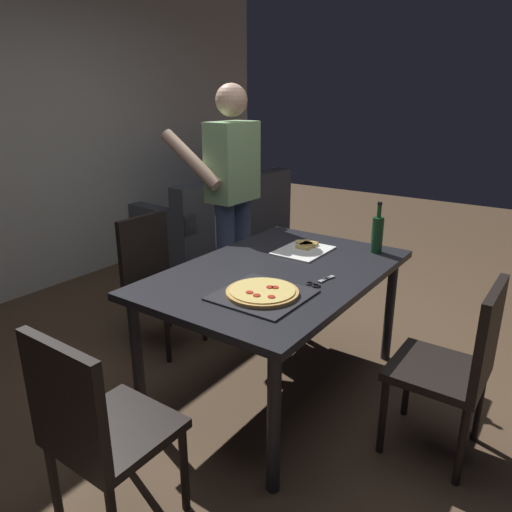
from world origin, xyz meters
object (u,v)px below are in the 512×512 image
object	(u,v)px
dining_table	(278,282)
chair_near_camera	(458,361)
wine_bottle	(377,234)
pepperoni_pizza_on_tray	(262,293)
chair_left_end	(95,425)
couch	(220,223)
chair_far_side	(156,273)
person_serving_pizza	(231,193)
kitchen_scissors	(318,282)

from	to	relation	value
dining_table	chair_near_camera	xyz separation A→B (m)	(-0.00, -0.99, -0.16)
wine_bottle	pepperoni_pizza_on_tray	bearing A→B (deg)	168.84
chair_near_camera	wine_bottle	bearing A→B (deg)	47.42
chair_left_end	couch	distance (m)	3.73
chair_far_side	wine_bottle	bearing A→B (deg)	-65.23
dining_table	couch	world-z (taller)	couch
person_serving_pizza	dining_table	bearing A→B (deg)	-126.46
wine_bottle	chair_left_end	bearing A→B (deg)	169.98
dining_table	chair_far_side	size ratio (longest dim) A/B	1.70
dining_table	couch	size ratio (longest dim) A/B	0.87
couch	person_serving_pizza	world-z (taller)	person_serving_pizza
dining_table	chair_near_camera	world-z (taller)	chair_near_camera
chair_left_end	person_serving_pizza	bearing A→B (deg)	22.97
chair_left_end	person_serving_pizza	world-z (taller)	person_serving_pizza
chair_left_end	pepperoni_pizza_on_tray	size ratio (longest dim) A/B	2.17
wine_bottle	kitchen_scissors	world-z (taller)	wine_bottle
person_serving_pizza	wine_bottle	world-z (taller)	person_serving_pizza
couch	pepperoni_pizza_on_tray	world-z (taller)	couch
chair_near_camera	chair_far_side	xyz separation A→B (m)	(0.00, 1.98, 0.00)
chair_left_end	pepperoni_pizza_on_tray	xyz separation A→B (m)	(0.89, -0.14, 0.25)
couch	person_serving_pizza	xyz separation A→B (m)	(-1.33, -1.22, 0.70)
dining_table	chair_near_camera	size ratio (longest dim) A/B	1.70
chair_left_end	kitchen_scissors	world-z (taller)	chair_left_end
chair_left_end	wine_bottle	xyz separation A→B (m)	(1.86, -0.33, 0.36)
chair_near_camera	person_serving_pizza	size ratio (longest dim) A/B	0.51
chair_near_camera	person_serving_pizza	xyz separation A→B (m)	(0.57, 1.76, 0.49)
dining_table	chair_left_end	distance (m)	1.26
dining_table	chair_left_end	world-z (taller)	chair_left_end
wine_bottle	person_serving_pizza	bearing A→B (deg)	92.04
chair_left_end	dining_table	bearing A→B (deg)	0.00
person_serving_pizza	kitchen_scissors	distance (m)	1.25
chair_near_camera	wine_bottle	distance (m)	0.97
chair_near_camera	chair_left_end	bearing A→B (deg)	141.58
couch	dining_table	bearing A→B (deg)	-133.64
chair_far_side	person_serving_pizza	size ratio (longest dim) A/B	0.51
dining_table	kitchen_scissors	distance (m)	0.30
chair_near_camera	kitchen_scissors	xyz separation A→B (m)	(-0.06, 0.71, 0.24)
dining_table	couch	bearing A→B (deg)	46.36
couch	person_serving_pizza	distance (m)	1.93
kitchen_scissors	chair_near_camera	bearing A→B (deg)	-85.51
couch	kitchen_scissors	bearing A→B (deg)	-130.70
couch	person_serving_pizza	size ratio (longest dim) A/B	1.01
chair_near_camera	chair_far_side	bearing A→B (deg)	90.00
pepperoni_pizza_on_tray	wine_bottle	bearing A→B (deg)	-11.16
chair_near_camera	couch	world-z (taller)	chair_near_camera
chair_far_side	chair_left_end	distance (m)	1.60
chair_near_camera	pepperoni_pizza_on_tray	bearing A→B (deg)	112.63
chair_left_end	kitchen_scissors	distance (m)	1.25
dining_table	pepperoni_pizza_on_tray	distance (m)	0.39
dining_table	chair_left_end	size ratio (longest dim) A/B	1.70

